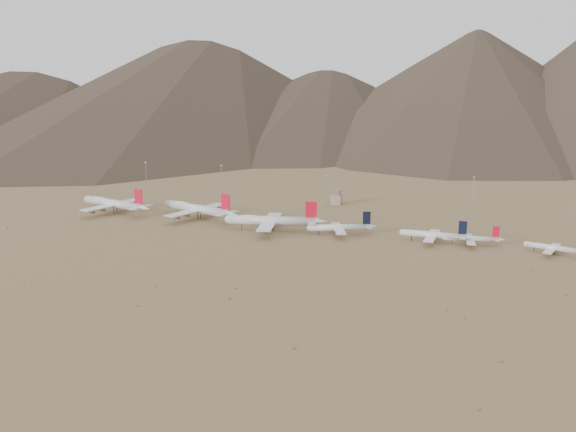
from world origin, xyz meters
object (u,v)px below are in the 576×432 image
(narrowbody_b, at_px, (435,235))
(control_tower, at_px, (337,198))
(widebody_east, at_px, (272,220))
(narrowbody_a, at_px, (341,227))
(widebody_centre, at_px, (198,209))
(widebody_west, at_px, (114,204))

(narrowbody_b, relative_size, control_tower, 3.86)
(widebody_east, height_order, narrowbody_b, widebody_east)
(narrowbody_a, distance_m, control_tower, 98.74)
(widebody_centre, xyz_separation_m, widebody_east, (63.47, -17.29, -0.20))
(narrowbody_a, bearing_deg, narrowbody_b, -22.11)
(widebody_west, relative_size, narrowbody_b, 1.49)
(widebody_west, height_order, narrowbody_b, widebody_west)
(widebody_centre, bearing_deg, narrowbody_b, 13.79)
(widebody_west, xyz_separation_m, narrowbody_a, (179.47, -10.24, -2.26))
(widebody_centre, relative_size, widebody_east, 1.00)
(widebody_centre, distance_m, narrowbody_b, 171.69)
(widebody_west, height_order, narrowbody_a, widebody_west)
(narrowbody_a, bearing_deg, control_tower, 84.55)
(narrowbody_b, distance_m, control_tower, 129.86)
(widebody_east, bearing_deg, narrowbody_a, -5.54)
(widebody_west, bearing_deg, narrowbody_a, 12.24)
(widebody_west, xyz_separation_m, narrowbody_b, (240.14, -10.93, -2.31))
(widebody_centre, relative_size, narrowbody_a, 1.56)
(widebody_west, height_order, control_tower, widebody_west)
(narrowbody_a, bearing_deg, widebody_centre, 151.87)
(widebody_centre, distance_m, control_tower, 116.85)
(widebody_east, xyz_separation_m, narrowbody_a, (46.99, 4.36, -2.15))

